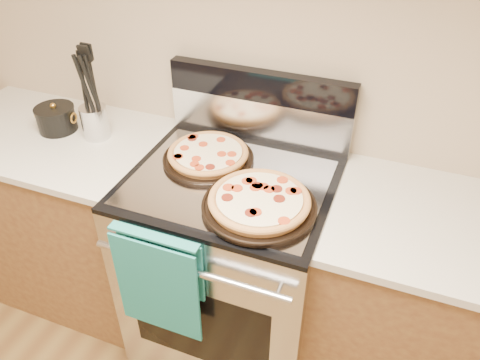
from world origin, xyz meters
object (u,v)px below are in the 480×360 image
(pepperoni_pizza_back, at_px, (208,155))
(range_body, at_px, (233,266))
(saucepan, at_px, (57,120))
(pepperoni_pizza_front, at_px, (259,202))
(utensil_crock, at_px, (95,122))

(pepperoni_pizza_back, bearing_deg, range_body, -29.16)
(saucepan, bearing_deg, pepperoni_pizza_front, -11.92)
(range_body, bearing_deg, utensil_crock, 172.28)
(pepperoni_pizza_front, height_order, utensil_crock, utensil_crock)
(pepperoni_pizza_front, xyz_separation_m, saucepan, (-1.01, 0.21, 0.01))
(pepperoni_pizza_back, xyz_separation_m, utensil_crock, (-0.53, 0.02, 0.03))
(range_body, distance_m, pepperoni_pizza_back, 0.52)
(pepperoni_pizza_back, bearing_deg, saucepan, 179.53)
(saucepan, bearing_deg, range_body, -5.12)
(pepperoni_pizza_back, relative_size, utensil_crock, 2.50)
(range_body, distance_m, pepperoni_pizza_front, 0.54)
(pepperoni_pizza_front, relative_size, utensil_crock, 2.76)
(pepperoni_pizza_front, bearing_deg, range_body, 139.01)
(range_body, xyz_separation_m, saucepan, (-0.85, 0.08, 0.51))
(range_body, height_order, pepperoni_pizza_front, pepperoni_pizza_front)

